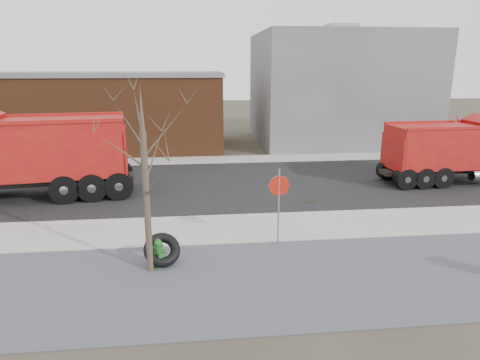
{
  "coord_description": "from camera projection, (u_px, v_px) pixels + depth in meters",
  "views": [
    {
      "loc": [
        -1.86,
        -13.89,
        5.64
      ],
      "look_at": [
        -0.16,
        1.9,
        1.4
      ],
      "focal_mm": 32.0,
      "sensor_mm": 36.0,
      "label": 1
    }
  ],
  "objects": [
    {
      "name": "building_brick",
      "position": [
        75.0,
        111.0,
        29.6
      ],
      "size": [
        20.2,
        8.2,
        5.3
      ],
      "color": "brown",
      "rests_on": "ground"
    },
    {
      "name": "gravel_verge",
      "position": [
        267.0,
        280.0,
        11.63
      ],
      "size": [
        60.0,
        5.0,
        0.03
      ],
      "primitive_type": "cube",
      "color": "slate",
      "rests_on": "ground"
    },
    {
      "name": "curb",
      "position": [
        245.0,
        216.0,
        16.47
      ],
      "size": [
        60.0,
        0.15,
        0.11
      ],
      "primitive_type": "cube",
      "color": "#9E9B93",
      "rests_on": "ground"
    },
    {
      "name": "bare_tree",
      "position": [
        144.0,
        158.0,
        11.31
      ],
      "size": [
        3.2,
        3.2,
        5.2
      ],
      "color": "#382D23",
      "rests_on": "ground"
    },
    {
      "name": "dump_truck_red_b",
      "position": [
        28.0,
        154.0,
        18.36
      ],
      "size": [
        9.53,
        3.83,
        3.93
      ],
      "rotation": [
        0.0,
        0.0,
        3.28
      ],
      "color": "black",
      "rests_on": "ground"
    },
    {
      "name": "far_sidewalk",
      "position": [
        225.0,
        160.0,
        26.51
      ],
      "size": [
        60.0,
        2.0,
        0.06
      ],
      "primitive_type": "cube",
      "color": "#9E9B93",
      "rests_on": "ground"
    },
    {
      "name": "truck_tire",
      "position": [
        162.0,
        250.0,
        12.43
      ],
      "size": [
        1.29,
        1.22,
        0.96
      ],
      "color": "black",
      "rests_on": "ground"
    },
    {
      "name": "road",
      "position": [
        234.0,
        184.0,
        21.04
      ],
      "size": [
        60.0,
        9.4,
        0.02
      ],
      "primitive_type": "cube",
      "color": "black",
      "rests_on": "ground"
    },
    {
      "name": "sidewalk",
      "position": [
        249.0,
        229.0,
        15.22
      ],
      "size": [
        60.0,
        2.5,
        0.06
      ],
      "primitive_type": "cube",
      "color": "#9E9B93",
      "rests_on": "ground"
    },
    {
      "name": "stop_sign",
      "position": [
        279.0,
        193.0,
        13.5
      ],
      "size": [
        0.69,
        0.12,
        2.55
      ],
      "rotation": [
        0.0,
        0.0,
        -0.26
      ],
      "color": "gray",
      "rests_on": "ground"
    },
    {
      "name": "fire_hydrant",
      "position": [
        159.0,
        254.0,
        12.34
      ],
      "size": [
        0.48,
        0.47,
        0.85
      ],
      "rotation": [
        0.0,
        0.0,
        0.41
      ],
      "color": "#276426",
      "rests_on": "ground"
    },
    {
      "name": "ground",
      "position": [
        250.0,
        232.0,
        14.99
      ],
      "size": [
        120.0,
        120.0,
        0.0
      ],
      "primitive_type": "plane",
      "color": "#383328",
      "rests_on": "ground"
    },
    {
      "name": "dump_truck_red_a",
      "position": [
        455.0,
        150.0,
        21.06
      ],
      "size": [
        8.11,
        2.56,
        3.26
      ],
      "rotation": [
        0.0,
        0.0,
        0.05
      ],
      "color": "black",
      "rests_on": "ground"
    },
    {
      "name": "building_grey",
      "position": [
        338.0,
        89.0,
        32.19
      ],
      "size": [
        12.0,
        10.0,
        8.0
      ],
      "color": "gray",
      "rests_on": "ground"
    }
  ]
}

